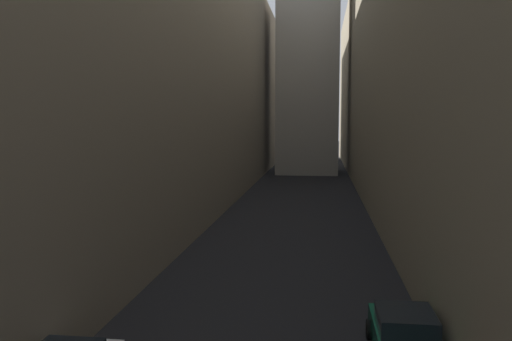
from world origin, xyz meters
name	(u,v)px	position (x,y,z in m)	size (l,w,h in m)	color
ground_plane	(300,197)	(0.00, 48.00, 0.00)	(264.00, 264.00, 0.00)	black
building_block_left	(173,76)	(-12.70, 50.00, 11.51)	(14.39, 108.00, 23.01)	#756B5B
building_block_right	(441,65)	(12.73, 50.00, 12.21)	(14.45, 108.00, 24.43)	gray
parked_car_right_third	(406,337)	(4.40, 15.65, 0.75)	(2.00, 4.42, 1.48)	#05472D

